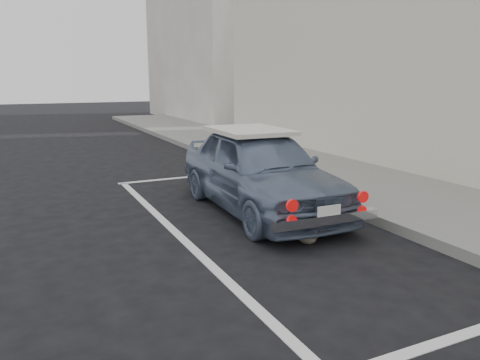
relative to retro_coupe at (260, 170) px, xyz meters
name	(u,v)px	position (x,y,z in m)	size (l,w,h in m)	color
ground	(380,319)	(-0.68, -3.57, -0.67)	(80.00, 80.00, 0.00)	black
sidewalk	(451,211)	(2.52, -1.57, -0.59)	(2.80, 40.00, 0.15)	slate
building_far	(207,39)	(5.67, 16.43, 3.33)	(3.50, 10.00, 8.00)	#B7B1A6
pline_rear	(468,333)	(-0.18, -4.07, -0.67)	(3.00, 0.12, 0.01)	silver
pline_front	(189,177)	(-0.18, 2.93, -0.67)	(3.00, 0.12, 0.01)	silver
pline_side	(177,234)	(-1.58, -0.57, -0.67)	(0.12, 7.00, 0.01)	silver
retro_coupe	(260,170)	(0.00, 0.00, 0.00)	(1.69, 3.95, 1.32)	slate
cat	(307,236)	(-0.18, -1.66, -0.56)	(0.26, 0.44, 0.24)	#6A5C50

